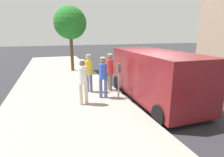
# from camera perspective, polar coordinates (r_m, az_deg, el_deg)

# --- Properties ---
(ground_plane) EXTENTS (80.00, 80.00, 0.00)m
(ground_plane) POSITION_cam_1_polar(r_m,az_deg,el_deg) (8.13, 11.72, -6.65)
(ground_plane) COLOR #2D2D33
(sidewalk_slab) EXTENTS (5.00, 32.00, 0.15)m
(sidewalk_slab) POSITION_cam_1_polar(r_m,az_deg,el_deg) (7.07, -13.79, -9.41)
(sidewalk_slab) COLOR #9E998E
(sidewalk_slab) RESTS_ON ground
(parking_meter_near) EXTENTS (0.14, 0.18, 1.52)m
(parking_meter_near) POSITION_cam_1_polar(r_m,az_deg,el_deg) (7.42, 2.19, 1.17)
(parking_meter_near) COLOR gray
(parking_meter_near) RESTS_ON sidewalk_slab
(pedestrian_in_red) EXTENTS (0.34, 0.36, 1.80)m
(pedestrian_in_red) POSITION_cam_1_polar(r_m,az_deg,el_deg) (8.47, -0.71, 2.90)
(pedestrian_in_red) COLOR #726656
(pedestrian_in_red) RESTS_ON sidewalk_slab
(pedestrian_in_yellow) EXTENTS (0.34, 0.34, 1.79)m
(pedestrian_in_yellow) POSITION_cam_1_polar(r_m,az_deg,el_deg) (8.31, -7.57, 2.53)
(pedestrian_in_yellow) COLOR #4C608C
(pedestrian_in_yellow) RESTS_ON sidewalk_slab
(pedestrian_in_white) EXTENTS (0.36, 0.34, 1.77)m
(pedestrian_in_white) POSITION_cam_1_polar(r_m,az_deg,el_deg) (6.85, -9.43, -0.22)
(pedestrian_in_white) COLOR beige
(pedestrian_in_white) RESTS_ON sidewalk_slab
(pedestrian_in_blue) EXTENTS (0.34, 0.34, 1.77)m
(pedestrian_in_blue) POSITION_cam_1_polar(r_m,az_deg,el_deg) (7.46, -2.91, 1.18)
(pedestrian_in_blue) COLOR #4C608C
(pedestrian_in_blue) RESTS_ON sidewalk_slab
(parked_van) EXTENTS (2.26, 5.26, 2.15)m
(parked_van) POSITION_cam_1_polar(r_m,az_deg,el_deg) (7.81, 13.41, 1.25)
(parked_van) COLOR maroon
(parked_van) RESTS_ON ground
(street_tree) EXTENTS (2.33, 2.33, 4.65)m
(street_tree) POSITION_cam_1_polar(r_m,az_deg,el_deg) (13.52, -13.44, 17.10)
(street_tree) COLOR brown
(street_tree) RESTS_ON sidewalk_slab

